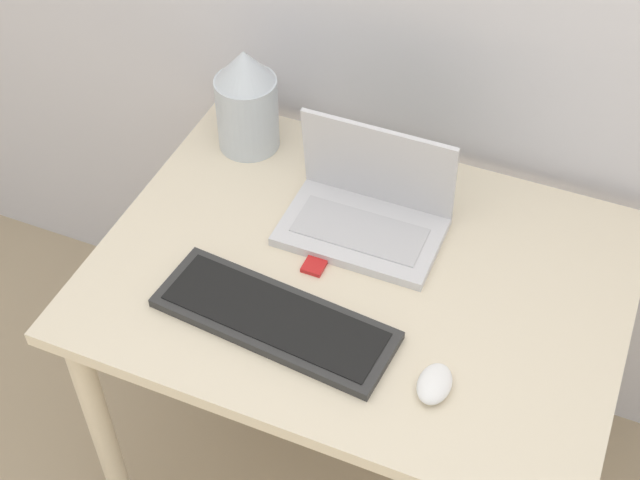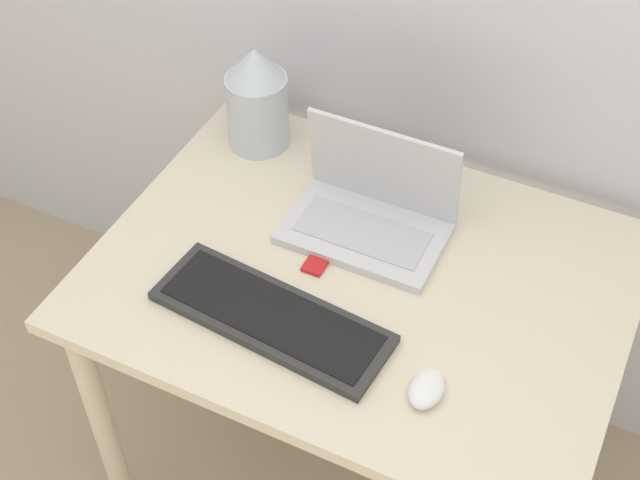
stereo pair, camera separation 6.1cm
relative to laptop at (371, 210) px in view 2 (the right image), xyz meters
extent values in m
cube|color=beige|center=(0.04, -0.12, -0.06)|extent=(1.02, 0.76, 0.03)
cylinder|color=beige|center=(-0.42, -0.45, -0.44)|extent=(0.05, 0.05, 0.72)
cylinder|color=beige|center=(-0.42, 0.20, -0.44)|extent=(0.05, 0.05, 0.72)
cylinder|color=beige|center=(0.49, 0.20, -0.44)|extent=(0.05, 0.05, 0.72)
cube|color=silver|center=(0.00, -0.03, -0.04)|extent=(0.32, 0.20, 0.02)
cube|color=#B7B7BC|center=(0.00, -0.04, -0.03)|extent=(0.26, 0.11, 0.00)
cube|color=silver|center=(0.00, 0.05, 0.07)|extent=(0.32, 0.04, 0.20)
cube|color=black|center=(0.00, 0.06, 0.07)|extent=(0.28, 0.02, 0.17)
cube|color=#2D2D2D|center=(-0.07, -0.30, -0.04)|extent=(0.46, 0.20, 0.02)
cube|color=black|center=(-0.07, -0.30, -0.03)|extent=(0.42, 0.16, 0.00)
ellipsoid|color=white|center=(0.25, -0.33, -0.03)|extent=(0.06, 0.09, 0.03)
cylinder|color=silver|center=(-0.33, 0.14, 0.04)|extent=(0.13, 0.13, 0.17)
cone|color=silver|center=(-0.33, 0.14, 0.16)|extent=(0.13, 0.13, 0.07)
cube|color=red|center=(-0.05, -0.14, -0.04)|extent=(0.04, 0.05, 0.01)
camera|label=1|loc=(0.41, -1.22, 1.23)|focal=50.00mm
camera|label=2|loc=(0.47, -1.20, 1.23)|focal=50.00mm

